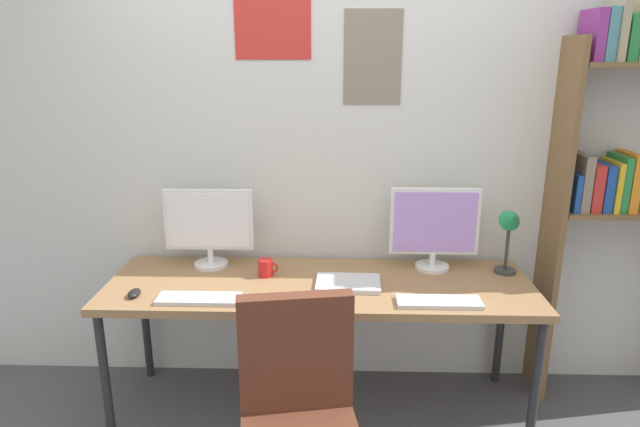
{
  "coord_description": "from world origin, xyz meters",
  "views": [
    {
      "loc": [
        0.08,
        -1.97,
        1.86
      ],
      "look_at": [
        0.0,
        0.65,
        1.09
      ],
      "focal_mm": 30.83,
      "sensor_mm": 36.0,
      "label": 1
    }
  ],
  "objects_px": {
    "mouse_left_side": "(134,293)",
    "coffee_mug": "(266,268)",
    "monitor_left": "(209,225)",
    "keyboard_right": "(439,302)",
    "desk": "(320,292)",
    "desk_lamp": "(510,229)",
    "mouse_right_side": "(320,300)",
    "monitor_right": "(434,226)",
    "keyboard_left": "(199,299)",
    "laptop_closed": "(348,283)",
    "bookshelf": "(634,147)"
  },
  "relations": [
    {
      "from": "desk",
      "to": "coffee_mug",
      "type": "relative_size",
      "value": 20.29
    },
    {
      "from": "monitor_left",
      "to": "keyboard_left",
      "type": "bearing_deg",
      "value": -84.83
    },
    {
      "from": "keyboard_right",
      "to": "coffee_mug",
      "type": "xyz_separation_m",
      "value": [
        -0.84,
        0.31,
        0.04
      ]
    },
    {
      "from": "keyboard_right",
      "to": "mouse_right_side",
      "type": "bearing_deg",
      "value": -178.97
    },
    {
      "from": "keyboard_left",
      "to": "keyboard_right",
      "type": "distance_m",
      "value": 1.12
    },
    {
      "from": "desk",
      "to": "laptop_closed",
      "type": "xyz_separation_m",
      "value": [
        0.14,
        -0.03,
        0.06
      ]
    },
    {
      "from": "monitor_left",
      "to": "monitor_right",
      "type": "xyz_separation_m",
      "value": [
        1.2,
        0.0,
        0.0
      ]
    },
    {
      "from": "bookshelf",
      "to": "desk_lamp",
      "type": "relative_size",
      "value": 5.57
    },
    {
      "from": "desk",
      "to": "mouse_right_side",
      "type": "relative_size",
      "value": 22.41
    },
    {
      "from": "bookshelf",
      "to": "mouse_left_side",
      "type": "bearing_deg",
      "value": -170.32
    },
    {
      "from": "laptop_closed",
      "to": "monitor_left",
      "type": "bearing_deg",
      "value": 163.54
    },
    {
      "from": "desk",
      "to": "monitor_left",
      "type": "bearing_deg",
      "value": 160.52
    },
    {
      "from": "monitor_right",
      "to": "bookshelf",
      "type": "bearing_deg",
      "value": 1.01
    },
    {
      "from": "monitor_left",
      "to": "mouse_right_side",
      "type": "distance_m",
      "value": 0.79
    },
    {
      "from": "bookshelf",
      "to": "monitor_right",
      "type": "xyz_separation_m",
      "value": [
        -0.98,
        -0.02,
        -0.42
      ]
    },
    {
      "from": "desk_lamp",
      "to": "mouse_right_side",
      "type": "height_order",
      "value": "desk_lamp"
    },
    {
      "from": "monitor_right",
      "to": "keyboard_right",
      "type": "height_order",
      "value": "monitor_right"
    },
    {
      "from": "keyboard_right",
      "to": "monitor_left",
      "type": "bearing_deg",
      "value": 159.13
    },
    {
      "from": "desk",
      "to": "laptop_closed",
      "type": "height_order",
      "value": "laptop_closed"
    },
    {
      "from": "mouse_right_side",
      "to": "laptop_closed",
      "type": "height_order",
      "value": "mouse_right_side"
    },
    {
      "from": "mouse_left_side",
      "to": "coffee_mug",
      "type": "xyz_separation_m",
      "value": [
        0.6,
        0.27,
        0.03
      ]
    },
    {
      "from": "monitor_left",
      "to": "keyboard_left",
      "type": "height_order",
      "value": "monitor_left"
    },
    {
      "from": "desk",
      "to": "coffee_mug",
      "type": "distance_m",
      "value": 0.31
    },
    {
      "from": "monitor_right",
      "to": "coffee_mug",
      "type": "distance_m",
      "value": 0.91
    },
    {
      "from": "mouse_left_side",
      "to": "laptop_closed",
      "type": "bearing_deg",
      "value": 8.75
    },
    {
      "from": "desk_lamp",
      "to": "coffee_mug",
      "type": "xyz_separation_m",
      "value": [
        -1.26,
        -0.06,
        -0.2
      ]
    },
    {
      "from": "desk_lamp",
      "to": "coffee_mug",
      "type": "bearing_deg",
      "value": -177.23
    },
    {
      "from": "monitor_left",
      "to": "keyboard_left",
      "type": "relative_size",
      "value": 1.22
    },
    {
      "from": "monitor_left",
      "to": "mouse_right_side",
      "type": "relative_size",
      "value": 4.96
    },
    {
      "from": "monitor_right",
      "to": "keyboard_left",
      "type": "height_order",
      "value": "monitor_right"
    },
    {
      "from": "monitor_left",
      "to": "desk_lamp",
      "type": "height_order",
      "value": "monitor_left"
    },
    {
      "from": "bookshelf",
      "to": "mouse_right_side",
      "type": "height_order",
      "value": "bookshelf"
    },
    {
      "from": "desk_lamp",
      "to": "keyboard_left",
      "type": "distance_m",
      "value": 1.6
    },
    {
      "from": "coffee_mug",
      "to": "desk",
      "type": "bearing_deg",
      "value": -15.49
    },
    {
      "from": "desk",
      "to": "monitor_left",
      "type": "height_order",
      "value": "monitor_left"
    },
    {
      "from": "bookshelf",
      "to": "mouse_right_side",
      "type": "distance_m",
      "value": 1.76
    },
    {
      "from": "bookshelf",
      "to": "keyboard_right",
      "type": "height_order",
      "value": "bookshelf"
    },
    {
      "from": "monitor_right",
      "to": "desk_lamp",
      "type": "relative_size",
      "value": 1.24
    },
    {
      "from": "coffee_mug",
      "to": "mouse_left_side",
      "type": "bearing_deg",
      "value": -155.85
    },
    {
      "from": "keyboard_left",
      "to": "mouse_right_side",
      "type": "xyz_separation_m",
      "value": [
        0.57,
        -0.01,
        0.01
      ]
    },
    {
      "from": "bookshelf",
      "to": "keyboard_left",
      "type": "height_order",
      "value": "bookshelf"
    },
    {
      "from": "mouse_left_side",
      "to": "laptop_closed",
      "type": "xyz_separation_m",
      "value": [
        1.02,
        0.16,
        -0.0
      ]
    },
    {
      "from": "mouse_left_side",
      "to": "coffee_mug",
      "type": "distance_m",
      "value": 0.66
    },
    {
      "from": "desk_lamp",
      "to": "keyboard_right",
      "type": "height_order",
      "value": "desk_lamp"
    },
    {
      "from": "desk_lamp",
      "to": "laptop_closed",
      "type": "distance_m",
      "value": 0.88
    },
    {
      "from": "desk",
      "to": "keyboard_right",
      "type": "relative_size",
      "value": 5.49
    },
    {
      "from": "keyboard_left",
      "to": "coffee_mug",
      "type": "bearing_deg",
      "value": 47.93
    },
    {
      "from": "monitor_left",
      "to": "keyboard_right",
      "type": "height_order",
      "value": "monitor_left"
    },
    {
      "from": "bookshelf",
      "to": "coffee_mug",
      "type": "bearing_deg",
      "value": -175.35
    },
    {
      "from": "monitor_right",
      "to": "laptop_closed",
      "type": "xyz_separation_m",
      "value": [
        -0.46,
        -0.25,
        -0.22
      ]
    }
  ]
}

